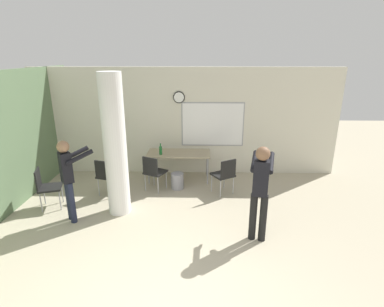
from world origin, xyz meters
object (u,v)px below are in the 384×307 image
(chair_table_left, at_px, (154,171))
(chair_table_right, at_px, (225,173))
(bottle_on_table, at_px, (161,150))
(person_watching_back, at_px, (68,175))
(folding_table, at_px, (179,155))
(person_playing_side, at_px, (260,186))
(chair_by_left_wall, at_px, (46,185))
(chair_near_pillar, at_px, (107,174))

(chair_table_left, height_order, chair_table_right, same)
(bottle_on_table, xyz_separation_m, person_watching_back, (-1.49, -1.92, 0.12))
(folding_table, bearing_deg, chair_table_right, -37.50)
(chair_table_left, distance_m, person_playing_side, 2.86)
(chair_table_left, relative_size, chair_table_right, 1.00)
(chair_table_left, bearing_deg, folding_table, 52.57)
(chair_table_right, bearing_deg, bottle_on_table, 155.51)
(chair_by_left_wall, height_order, chair_near_pillar, same)
(bottle_on_table, height_order, chair_table_right, bottle_on_table)
(chair_near_pillar, bearing_deg, folding_table, 31.34)
(chair_table_right, xyz_separation_m, person_playing_side, (0.43, -1.77, 0.49))
(bottle_on_table, xyz_separation_m, chair_near_pillar, (-1.13, -0.81, -0.32))
(folding_table, relative_size, chair_table_right, 1.82)
(person_watching_back, bearing_deg, bottle_on_table, 52.30)
(chair_by_left_wall, xyz_separation_m, chair_table_right, (3.75, 0.73, 0.00))
(folding_table, xyz_separation_m, chair_table_left, (-0.54, -0.71, -0.16))
(folding_table, xyz_separation_m, person_playing_side, (1.54, -2.61, 0.32))
(folding_table, xyz_separation_m, bottle_on_table, (-0.44, -0.14, 0.16))
(chair_table_right, bearing_deg, chair_near_pillar, -177.68)
(folding_table, distance_m, chair_table_left, 0.91)
(person_playing_side, xyz_separation_m, person_watching_back, (-3.46, 0.54, -0.05))
(bottle_on_table, distance_m, chair_table_right, 1.72)
(folding_table, relative_size, chair_table_left, 1.82)
(chair_near_pillar, relative_size, person_watching_back, 0.54)
(person_playing_side, bearing_deg, chair_near_pillar, 151.86)
(chair_by_left_wall, height_order, person_watching_back, person_watching_back)
(chair_table_right, height_order, person_playing_side, person_playing_side)
(person_playing_side, bearing_deg, chair_table_right, 103.83)
(folding_table, height_order, person_watching_back, person_watching_back)
(chair_near_pillar, height_order, person_watching_back, person_watching_back)
(chair_table_right, bearing_deg, folding_table, 142.50)
(folding_table, height_order, chair_table_right, chair_table_right)
(folding_table, xyz_separation_m, chair_near_pillar, (-1.56, -0.95, -0.16))
(chair_near_pillar, bearing_deg, chair_table_left, 13.52)
(bottle_on_table, xyz_separation_m, chair_table_left, (-0.10, -0.56, -0.32))
(bottle_on_table, distance_m, chair_table_left, 0.66)
(chair_near_pillar, relative_size, chair_table_right, 1.00)
(bottle_on_table, height_order, chair_by_left_wall, bottle_on_table)
(chair_near_pillar, bearing_deg, bottle_on_table, 35.64)
(chair_near_pillar, distance_m, chair_table_right, 2.67)
(chair_near_pillar, bearing_deg, person_playing_side, -28.14)
(chair_table_left, relative_size, chair_near_pillar, 1.00)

